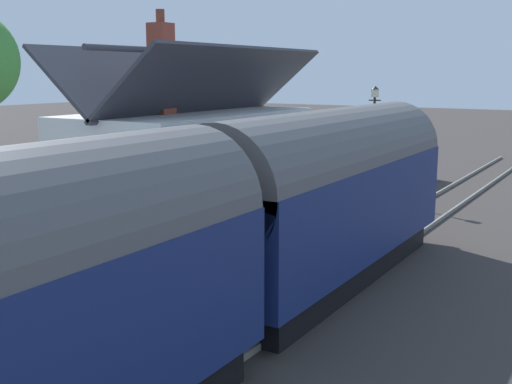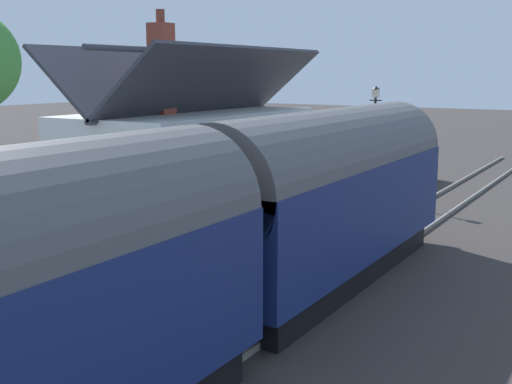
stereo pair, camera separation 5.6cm
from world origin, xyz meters
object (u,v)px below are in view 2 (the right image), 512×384
planter_edge_far (289,179)px  bench_near_building (316,175)px  bench_by_lamp (344,167)px  planter_edge_near (293,166)px  planter_bench_right (302,179)px  bench_mid_platform (0,276)px  station_building (191,159)px  bench_platform_end (92,246)px  train (228,231)px  lamp_post_platform (375,114)px  planter_by_door (380,168)px  planter_bench_left (329,161)px

planter_edge_far → bench_near_building: bearing=-64.7°
bench_by_lamp → planter_edge_near: bench_by_lamp is taller
planter_bench_right → bench_mid_platform: bearing=-178.7°
station_building → planter_edge_far: 5.81m
bench_platform_end → planter_edge_near: (13.34, 2.11, -0.03)m
train → planter_bench_right: 11.15m
bench_platform_end → lamp_post_platform: bearing=-3.0°
bench_near_building → station_building: bearing=168.5°
bench_by_lamp → bench_platform_end: same height
bench_mid_platform → planter_by_door: bench_mid_platform is taller
planter_bench_right → bench_near_building: bearing=-2.6°
bench_mid_platform → bench_platform_end: size_ratio=1.00×
station_building → bench_by_lamp: bearing=-8.5°
planter_bench_right → lamp_post_platform: 5.04m
planter_bench_right → lamp_post_platform: size_ratio=0.21×
planter_edge_far → planter_bench_left: size_ratio=1.48×
planter_bench_right → bench_by_lamp: bearing=-1.4°
planter_by_door → bench_mid_platform: bearing=177.2°
bench_by_lamp → planter_bench_right: size_ratio=1.78×
train → planter_bench_right: train is taller
planter_edge_far → lamp_post_platform: 4.85m
bench_by_lamp → planter_edge_far: size_ratio=1.38×
planter_bench_right → lamp_post_platform: bearing=-12.3°
planter_edge_near → station_building: bearing=-174.7°
station_building → planter_bench_right: station_building is taller
planter_bench_left → planter_edge_near: bearing=170.1°
bench_platform_end → planter_by_door: bearing=-3.7°
planter_bench_left → lamp_post_platform: bearing=-112.1°
planter_by_door → lamp_post_platform: size_ratio=0.19×
train → planter_bench_left: size_ratio=27.54×
bench_near_building → planter_edge_far: 1.02m
train → planter_edge_far: size_ratio=18.63×
bench_platform_end → planter_edge_far: bearing=5.4°
station_building → planter_bench_right: size_ratio=10.44×
bench_mid_platform → planter_bench_right: bearing=1.3°
bench_near_building → bench_mid_platform: 14.01m
bench_near_building → planter_edge_far: bearing=115.3°
planter_edge_near → lamp_post_platform: bearing=-60.6°
bench_by_lamp → bench_mid_platform: same height
planter_edge_far → bench_mid_platform: bearing=-175.1°
bench_platform_end → planter_by_door: 15.23m
planter_bench_right → planter_edge_near: bearing=34.1°
bench_mid_platform → bench_by_lamp: bearing=0.8°
station_building → bench_platform_end: (-5.49, -1.38, -1.21)m
bench_near_building → bench_mid_platform: size_ratio=1.00×
bench_platform_end → planter_edge_far: bench_platform_end is taller
station_building → bench_mid_platform: bearing=-169.4°
planter_bench_right → lamp_post_platform: (4.46, -0.97, 2.14)m
planter_edge_near → bench_platform_end: bearing=-171.0°
bench_platform_end → planter_edge_near: bearing=9.0°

